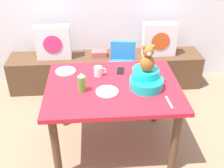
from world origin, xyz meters
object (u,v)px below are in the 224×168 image
at_px(pillow_floral_left, 53,43).
at_px(highchair, 122,66).
at_px(dining_table, 113,94).
at_px(teddy_bear, 148,59).
at_px(ketchup_bottle, 82,83).
at_px(dinner_plate_near, 107,92).
at_px(cell_phone, 121,71).
at_px(book_stack, 99,53).
at_px(dinner_plate_far, 66,71).
at_px(infant_seat_teal, 146,80).
at_px(coffee_mug, 98,71).
at_px(pillow_floral_right, 159,39).

distance_m(pillow_floral_left, highchair, 0.96).
xyz_separation_m(pillow_floral_left, dining_table, (0.68, -1.20, -0.04)).
bearing_deg(teddy_bear, ketchup_bottle, -176.37).
bearing_deg(dinner_plate_near, cell_phone, 67.34).
height_order(book_stack, dinner_plate_far, dinner_plate_far).
relative_size(infant_seat_teal, dinner_plate_far, 1.65).
bearing_deg(infant_seat_teal, dining_table, 170.54).
bearing_deg(coffee_mug, pillow_floral_right, 50.63).
distance_m(pillow_floral_left, book_stack, 0.62).
bearing_deg(dinner_plate_near, pillow_floral_left, 115.06).
height_order(pillow_floral_right, dinner_plate_near, pillow_floral_right).
bearing_deg(highchair, coffee_mug, -116.50).
xyz_separation_m(teddy_bear, coffee_mug, (-0.42, 0.23, -0.23)).
xyz_separation_m(highchair, coffee_mug, (-0.30, -0.60, 0.27)).
distance_m(pillow_floral_left, dining_table, 1.38).
bearing_deg(dining_table, cell_phone, 69.39).
bearing_deg(highchair, cell_phone, -98.48).
bearing_deg(coffee_mug, book_stack, 87.95).
xyz_separation_m(pillow_floral_left, coffee_mug, (0.55, -1.02, 0.11)).
relative_size(pillow_floral_right, dinner_plate_far, 2.20).
relative_size(pillow_floral_right, teddy_bear, 1.76).
relative_size(teddy_bear, coffee_mug, 2.08).
xyz_separation_m(highchair, ketchup_bottle, (-0.45, -0.87, 0.31)).
relative_size(pillow_floral_left, dinner_plate_far, 2.20).
bearing_deg(coffee_mug, dinner_plate_near, -77.91).
bearing_deg(pillow_floral_left, dining_table, -60.64).
height_order(infant_seat_teal, dinner_plate_near, infant_seat_teal).
bearing_deg(dinner_plate_far, highchair, 38.53).
xyz_separation_m(infant_seat_teal, teddy_bear, (0.00, -0.00, 0.21)).
xyz_separation_m(book_stack, ketchup_bottle, (-0.19, -1.31, 0.33)).
height_order(coffee_mug, dinner_plate_near, coffee_mug).
bearing_deg(ketchup_bottle, infant_seat_teal, 3.69).
bearing_deg(pillow_floral_right, pillow_floral_left, 180.00).
height_order(pillow_floral_right, coffee_mug, pillow_floral_right).
height_order(dining_table, infant_seat_teal, infant_seat_teal).
xyz_separation_m(teddy_bear, ketchup_bottle, (-0.57, -0.04, -0.19)).
bearing_deg(teddy_bear, dinner_plate_far, 155.50).
relative_size(pillow_floral_right, dinner_plate_near, 2.20).
xyz_separation_m(coffee_mug, dinner_plate_far, (-0.32, 0.10, -0.04)).
bearing_deg(teddy_bear, highchair, 98.05).
distance_m(pillow_floral_right, ketchup_bottle, 1.63).
relative_size(book_stack, dinner_plate_far, 1.00).
distance_m(dinner_plate_near, dinner_plate_far, 0.56).
bearing_deg(pillow_floral_left, teddy_bear, -52.21).
bearing_deg(pillow_floral_right, teddy_bear, -108.41).
relative_size(ketchup_bottle, coffee_mug, 1.54).
height_order(pillow_floral_left, dinner_plate_near, pillow_floral_left).
xyz_separation_m(pillow_floral_left, cell_phone, (0.77, -0.94, 0.06)).
height_order(book_stack, dining_table, dining_table).
bearing_deg(book_stack, dinner_plate_near, -88.83).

